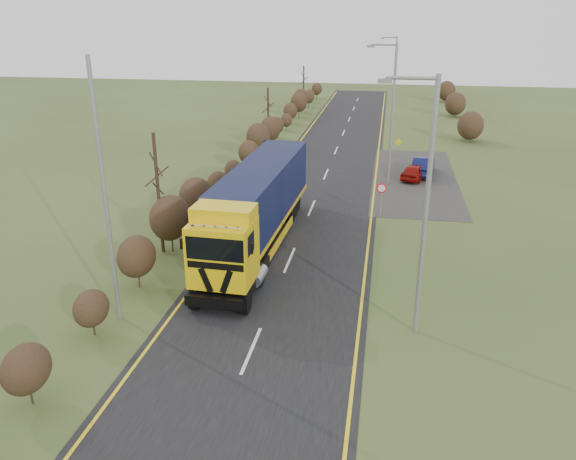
% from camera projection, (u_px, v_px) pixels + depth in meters
% --- Properties ---
extents(ground, '(160.00, 160.00, 0.00)m').
position_uv_depth(ground, '(273.00, 298.00, 23.70)').
color(ground, '#3D4B20').
rests_on(ground, ground).
extents(road, '(8.00, 120.00, 0.02)m').
position_uv_depth(road, '(307.00, 219.00, 32.89)').
color(road, black).
rests_on(road, ground).
extents(layby, '(6.00, 18.00, 0.02)m').
position_uv_depth(layby, '(414.00, 178.00, 41.03)').
color(layby, '#2E2C29').
rests_on(layby, ground).
extents(lane_markings, '(7.52, 116.00, 0.01)m').
position_uv_depth(lane_markings, '(306.00, 220.00, 32.60)').
color(lane_markings, yellow).
rests_on(lane_markings, road).
extents(hedgerow, '(2.24, 102.04, 6.05)m').
position_uv_depth(hedgerow, '(196.00, 198.00, 31.35)').
color(hedgerow, black).
rests_on(hedgerow, ground).
extents(lorry, '(2.90, 14.96, 4.15)m').
position_uv_depth(lorry, '(257.00, 204.00, 28.08)').
color(lorry, black).
rests_on(lorry, ground).
extents(car_red_hatchback, '(2.44, 3.69, 1.17)m').
position_uv_depth(car_red_hatchback, '(415.00, 172.00, 40.60)').
color(car_red_hatchback, maroon).
rests_on(car_red_hatchback, ground).
extents(car_blue_sedan, '(1.99, 4.25, 1.35)m').
position_uv_depth(car_blue_sedan, '(423.00, 166.00, 41.72)').
color(car_blue_sedan, '#0B113E').
rests_on(car_blue_sedan, ground).
extents(streetlight_near, '(2.01, 0.19, 9.46)m').
position_uv_depth(streetlight_near, '(423.00, 200.00, 19.39)').
color(streetlight_near, gray).
rests_on(streetlight_near, ground).
extents(streetlight_mid, '(2.02, 0.19, 9.54)m').
position_uv_depth(streetlight_mid, '(391.00, 109.00, 37.80)').
color(streetlight_mid, gray).
rests_on(streetlight_mid, ground).
extents(streetlight_far, '(1.91, 0.18, 8.98)m').
position_uv_depth(streetlight_far, '(394.00, 73.00, 63.78)').
color(streetlight_far, gray).
rests_on(streetlight_far, ground).
extents(left_pole, '(0.16, 0.16, 9.98)m').
position_uv_depth(left_pole, '(105.00, 198.00, 20.38)').
color(left_pole, gray).
rests_on(left_pole, ground).
extents(speed_sign, '(0.58, 0.10, 2.11)m').
position_uv_depth(speed_sign, '(381.00, 194.00, 32.60)').
color(speed_sign, gray).
rests_on(speed_sign, ground).
extents(warning_board, '(0.62, 0.11, 1.61)m').
position_uv_depth(warning_board, '(398.00, 146.00, 46.70)').
color(warning_board, gray).
rests_on(warning_board, ground).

